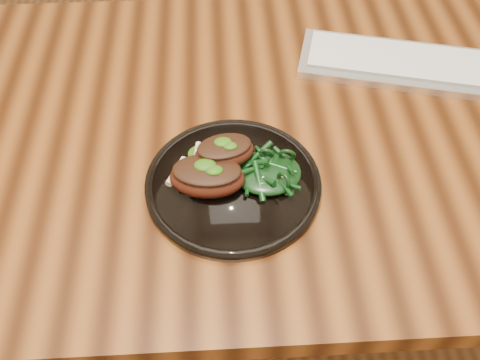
% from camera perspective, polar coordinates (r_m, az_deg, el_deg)
% --- Properties ---
extents(desk, '(1.60, 0.80, 0.75)m').
position_cam_1_polar(desk, '(0.99, 1.49, 2.61)').
color(desk, black).
rests_on(desk, ground).
extents(plate, '(0.27, 0.27, 0.02)m').
position_cam_1_polar(plate, '(0.83, -0.74, -0.39)').
color(plate, black).
rests_on(plate, desk).
extents(lamb_chop_front, '(0.12, 0.09, 0.05)m').
position_cam_1_polar(lamb_chop_front, '(0.80, -3.57, 0.42)').
color(lamb_chop_front, '#40160C').
rests_on(lamb_chop_front, plate).
extents(lamb_chop_back, '(0.10, 0.08, 0.04)m').
position_cam_1_polar(lamb_chop_back, '(0.81, -1.73, 3.08)').
color(lamb_chop_back, '#40160C').
rests_on(lamb_chop_back, plate).
extents(herb_smear, '(0.07, 0.05, 0.00)m').
position_cam_1_polar(herb_smear, '(0.86, -3.20, 2.90)').
color(herb_smear, '#194307').
rests_on(herb_smear, plate).
extents(greens_heap, '(0.10, 0.10, 0.04)m').
position_cam_1_polar(greens_heap, '(0.82, 2.98, 1.11)').
color(greens_heap, black).
rests_on(greens_heap, plate).
extents(keyboard, '(0.48, 0.25, 0.02)m').
position_cam_1_polar(keyboard, '(1.09, 18.91, 11.44)').
color(keyboard, silver).
rests_on(keyboard, desk).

